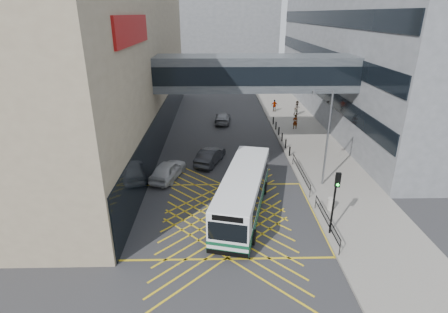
{
  "coord_description": "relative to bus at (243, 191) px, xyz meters",
  "views": [
    {
      "loc": [
        -0.52,
        -20.07,
        12.5
      ],
      "look_at": [
        0.0,
        4.0,
        2.6
      ],
      "focal_mm": 28.0,
      "sensor_mm": 36.0,
      "label": 1
    }
  ],
  "objects": [
    {
      "name": "car_white",
      "position": [
        -5.71,
        5.31,
        -0.78
      ],
      "size": [
        3.21,
        5.12,
        1.52
      ],
      "primitive_type": "imported",
      "rotation": [
        0.0,
        0.0,
        2.86
      ],
      "color": "#BEBDBF",
      "rests_on": "ground"
    },
    {
      "name": "building_right",
      "position": [
        22.78,
        23.55,
        8.46
      ],
      "size": [
        24.09,
        44.0,
        20.0
      ],
      "color": "slate",
      "rests_on": "ground"
    },
    {
      "name": "street_lamp",
      "position": [
        6.29,
        3.64,
        2.81
      ],
      "size": [
        1.67,
        0.53,
        7.37
      ],
      "rotation": [
        0.0,
        0.0,
        0.2
      ],
      "color": "slate",
      "rests_on": "pavement"
    },
    {
      "name": "box_junction",
      "position": [
        -1.21,
        -0.45,
        -1.54
      ],
      "size": [
        12.0,
        9.0,
        0.01
      ],
      "color": "gold",
      "rests_on": "ground"
    },
    {
      "name": "pedestrian_b",
      "position": [
        8.75,
        23.53,
        -0.45
      ],
      "size": [
        1.05,
        0.85,
        1.86
      ],
      "primitive_type": "imported",
      "rotation": [
        0.0,
        0.0,
        0.41
      ],
      "color": "gray",
      "rests_on": "pavement"
    },
    {
      "name": "litter_bin",
      "position": [
        5.96,
        -0.08,
        -0.97
      ],
      "size": [
        0.48,
        0.48,
        0.83
      ],
      "primitive_type": "cylinder",
      "color": "#ADA89E",
      "rests_on": "pavement"
    },
    {
      "name": "traffic_light",
      "position": [
        5.06,
        -2.94,
        1.29
      ],
      "size": [
        0.3,
        0.48,
        4.11
      ],
      "rotation": [
        0.0,
        0.0,
        -0.08
      ],
      "color": "black",
      "rests_on": "pavement"
    },
    {
      "name": "pedestrian_a",
      "position": [
        7.27,
        17.81,
        -0.56
      ],
      "size": [
        0.74,
        0.59,
        1.65
      ],
      "primitive_type": "imported",
      "rotation": [
        0.0,
        0.0,
        3.34
      ],
      "color": "gray",
      "rests_on": "pavement"
    },
    {
      "name": "car_silver",
      "position": [
        -0.99,
        20.82,
        -0.86
      ],
      "size": [
        2.18,
        4.5,
        1.36
      ],
      "primitive_type": "imported",
      "rotation": [
        0.0,
        0.0,
        3.06
      ],
      "color": "gray",
      "rests_on": "ground"
    },
    {
      "name": "building_whsmith",
      "position": [
        -19.19,
        15.55,
        6.45
      ],
      "size": [
        24.17,
        42.0,
        16.0
      ],
      "color": "gray",
      "rests_on": "ground"
    },
    {
      "name": "ground",
      "position": [
        -1.21,
        -0.45,
        -1.54
      ],
      "size": [
        120.0,
        120.0,
        0.0
      ],
      "primitive_type": "plane",
      "color": "#333335"
    },
    {
      "name": "bus",
      "position": [
        0.0,
        0.0,
        0.0
      ],
      "size": [
        4.7,
        10.53,
        2.88
      ],
      "rotation": [
        0.0,
        0.0,
        -0.24
      ],
      "color": "silver",
      "rests_on": "ground"
    },
    {
      "name": "bollards",
      "position": [
        5.04,
        14.55,
        -0.93
      ],
      "size": [
        0.14,
        10.14,
        0.9
      ],
      "color": "black",
      "rests_on": "pavement"
    },
    {
      "name": "car_dark",
      "position": [
        -2.34,
        8.29,
        -0.83
      ],
      "size": [
        3.21,
        4.87,
        1.42
      ],
      "primitive_type": "imported",
      "rotation": [
        0.0,
        0.0,
        2.79
      ],
      "color": "black",
      "rests_on": "ground"
    },
    {
      "name": "kerb_railings",
      "position": [
        4.94,
        1.33,
        -0.66
      ],
      "size": [
        0.05,
        12.54,
        1.0
      ],
      "color": "black",
      "rests_on": "pavement"
    },
    {
      "name": "pavement",
      "position": [
        7.79,
        14.55,
        -1.46
      ],
      "size": [
        6.0,
        54.0,
        0.16
      ],
      "primitive_type": "cube",
      "color": "gray",
      "rests_on": "ground"
    },
    {
      "name": "skybridge",
      "position": [
        1.79,
        11.55,
        5.96
      ],
      "size": [
        20.0,
        4.1,
        3.0
      ],
      "color": "#3E4348",
      "rests_on": "ground"
    },
    {
      "name": "building_far",
      "position": [
        -3.21,
        59.55,
        7.46
      ],
      "size": [
        28.0,
        16.0,
        18.0
      ],
      "primitive_type": "cube",
      "color": "slate",
      "rests_on": "ground"
    },
    {
      "name": "pedestrian_c",
      "position": [
        6.09,
        25.47,
        -0.59
      ],
      "size": [
        0.99,
        0.56,
        1.59
      ],
      "primitive_type": "imported",
      "rotation": [
        0.0,
        0.0,
        3.02
      ],
      "color": "gray",
      "rests_on": "pavement"
    }
  ]
}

